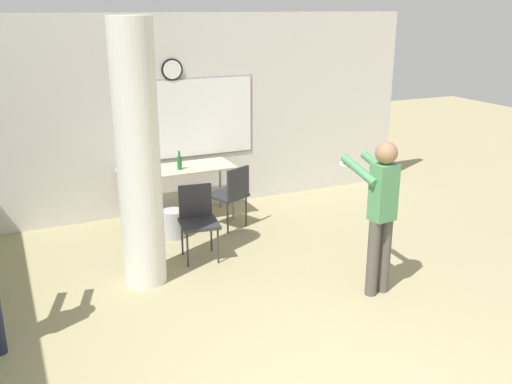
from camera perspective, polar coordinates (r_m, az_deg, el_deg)
wall_back at (r=8.21m, az=-9.79°, el=7.44°), size 8.00×0.15×2.80m
support_pillar at (r=5.99m, az=-11.69°, el=3.40°), size 0.45×0.45×2.80m
folding_table at (r=7.92m, az=-7.90°, el=1.99°), size 1.57×0.63×0.77m
bottle_on_table at (r=7.80m, az=-7.66°, el=2.95°), size 0.07×0.07×0.26m
waste_bin at (r=7.49m, az=-8.25°, el=-3.18°), size 0.29×0.29×0.37m
chair_table_front at (r=6.78m, az=-5.84°, el=-2.48°), size 0.49×0.49×0.87m
chair_table_right at (r=7.64m, az=-2.52°, el=0.00°), size 0.58×0.58×0.87m
person_playing_side at (r=5.89m, az=12.36°, el=-1.39°), size 0.40×0.63×1.63m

